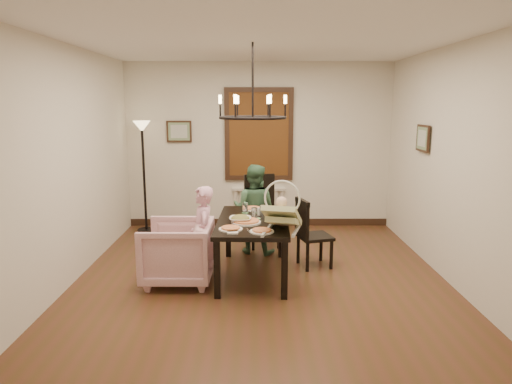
{
  "coord_description": "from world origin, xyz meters",
  "views": [
    {
      "loc": [
        -0.08,
        -5.29,
        2.11
      ],
      "look_at": [
        -0.06,
        0.17,
        1.05
      ],
      "focal_mm": 32.0,
      "sensor_mm": 36.0,
      "label": 1
    }
  ],
  "objects_px": {
    "armchair": "(177,252)",
    "dining_table": "(253,226)",
    "drinking_glass": "(254,213)",
    "floor_lamp": "(144,178)",
    "seated_man": "(254,216)",
    "chair_right": "(315,232)",
    "elderly_woman": "(203,244)",
    "baby_bouncer": "(282,214)",
    "chair_far": "(263,211)"
  },
  "relations": [
    {
      "from": "armchair",
      "to": "dining_table",
      "type": "bearing_deg",
      "value": 104.23
    },
    {
      "from": "drinking_glass",
      "to": "floor_lamp",
      "type": "bearing_deg",
      "value": 132.3
    },
    {
      "from": "dining_table",
      "to": "seated_man",
      "type": "height_order",
      "value": "seated_man"
    },
    {
      "from": "chair_right",
      "to": "elderly_woman",
      "type": "distance_m",
      "value": 1.51
    },
    {
      "from": "baby_bouncer",
      "to": "drinking_glass",
      "type": "height_order",
      "value": "baby_bouncer"
    },
    {
      "from": "armchair",
      "to": "elderly_woman",
      "type": "relative_size",
      "value": 0.85
    },
    {
      "from": "armchair",
      "to": "chair_far",
      "type": "bearing_deg",
      "value": 144.71
    },
    {
      "from": "chair_right",
      "to": "floor_lamp",
      "type": "relative_size",
      "value": 0.51
    },
    {
      "from": "chair_right",
      "to": "armchair",
      "type": "xyz_separation_m",
      "value": [
        -1.71,
        -0.54,
        -0.08
      ]
    },
    {
      "from": "dining_table",
      "to": "chair_right",
      "type": "height_order",
      "value": "chair_right"
    },
    {
      "from": "chair_far",
      "to": "seated_man",
      "type": "xyz_separation_m",
      "value": [
        -0.13,
        -0.32,
        -0.01
      ]
    },
    {
      "from": "chair_far",
      "to": "armchair",
      "type": "height_order",
      "value": "chair_far"
    },
    {
      "from": "dining_table",
      "to": "floor_lamp",
      "type": "distance_m",
      "value": 2.73
    },
    {
      "from": "chair_right",
      "to": "floor_lamp",
      "type": "height_order",
      "value": "floor_lamp"
    },
    {
      "from": "armchair",
      "to": "floor_lamp",
      "type": "bearing_deg",
      "value": -157.32
    },
    {
      "from": "elderly_woman",
      "to": "baby_bouncer",
      "type": "relative_size",
      "value": 1.62
    },
    {
      "from": "chair_far",
      "to": "baby_bouncer",
      "type": "relative_size",
      "value": 1.79
    },
    {
      "from": "drinking_glass",
      "to": "floor_lamp",
      "type": "distance_m",
      "value": 2.71
    },
    {
      "from": "chair_far",
      "to": "armchair",
      "type": "distance_m",
      "value": 1.78
    },
    {
      "from": "seated_man",
      "to": "chair_far",
      "type": "bearing_deg",
      "value": -95.44
    },
    {
      "from": "elderly_woman",
      "to": "baby_bouncer",
      "type": "xyz_separation_m",
      "value": [
        0.92,
        -0.24,
        0.42
      ]
    },
    {
      "from": "elderly_woman",
      "to": "dining_table",
      "type": "bearing_deg",
      "value": 103.7
    },
    {
      "from": "chair_right",
      "to": "seated_man",
      "type": "height_order",
      "value": "seated_man"
    },
    {
      "from": "dining_table",
      "to": "seated_man",
      "type": "xyz_separation_m",
      "value": [
        0.01,
        0.9,
        -0.1
      ]
    },
    {
      "from": "seated_man",
      "to": "baby_bouncer",
      "type": "bearing_deg",
      "value": 119.47
    },
    {
      "from": "dining_table",
      "to": "chair_right",
      "type": "xyz_separation_m",
      "value": [
        0.81,
        0.32,
        -0.17
      ]
    },
    {
      "from": "elderly_woman",
      "to": "baby_bouncer",
      "type": "height_order",
      "value": "baby_bouncer"
    },
    {
      "from": "chair_far",
      "to": "drinking_glass",
      "type": "relative_size",
      "value": 7.16
    },
    {
      "from": "drinking_glass",
      "to": "floor_lamp",
      "type": "relative_size",
      "value": 0.08
    },
    {
      "from": "elderly_woman",
      "to": "floor_lamp",
      "type": "relative_size",
      "value": 0.54
    },
    {
      "from": "chair_far",
      "to": "seated_man",
      "type": "height_order",
      "value": "chair_far"
    },
    {
      "from": "floor_lamp",
      "to": "seated_man",
      "type": "bearing_deg",
      "value": -31.94
    },
    {
      "from": "seated_man",
      "to": "chair_right",
      "type": "bearing_deg",
      "value": 160.92
    },
    {
      "from": "floor_lamp",
      "to": "chair_right",
      "type": "bearing_deg",
      "value": -33.15
    },
    {
      "from": "chair_far",
      "to": "baby_bouncer",
      "type": "distance_m",
      "value": 1.77
    },
    {
      "from": "baby_bouncer",
      "to": "floor_lamp",
      "type": "distance_m",
      "value": 3.31
    },
    {
      "from": "armchair",
      "to": "elderly_woman",
      "type": "height_order",
      "value": "elderly_woman"
    },
    {
      "from": "chair_right",
      "to": "seated_man",
      "type": "bearing_deg",
      "value": 38.79
    },
    {
      "from": "chair_far",
      "to": "floor_lamp",
      "type": "bearing_deg",
      "value": 144.04
    },
    {
      "from": "baby_bouncer",
      "to": "floor_lamp",
      "type": "bearing_deg",
      "value": 143.95
    },
    {
      "from": "elderly_woman",
      "to": "floor_lamp",
      "type": "bearing_deg",
      "value": -162.05
    },
    {
      "from": "chair_right",
      "to": "seated_man",
      "type": "distance_m",
      "value": 0.99
    },
    {
      "from": "chair_far",
      "to": "floor_lamp",
      "type": "distance_m",
      "value": 2.14
    },
    {
      "from": "floor_lamp",
      "to": "armchair",
      "type": "bearing_deg",
      "value": -68.1
    },
    {
      "from": "seated_man",
      "to": "floor_lamp",
      "type": "relative_size",
      "value": 0.59
    },
    {
      "from": "dining_table",
      "to": "baby_bouncer",
      "type": "bearing_deg",
      "value": -54.74
    },
    {
      "from": "elderly_woman",
      "to": "seated_man",
      "type": "relative_size",
      "value": 0.92
    },
    {
      "from": "chair_right",
      "to": "dining_table",
      "type": "bearing_deg",
      "value": 96.28
    },
    {
      "from": "dining_table",
      "to": "floor_lamp",
      "type": "bearing_deg",
      "value": 133.47
    },
    {
      "from": "seated_man",
      "to": "floor_lamp",
      "type": "distance_m",
      "value": 2.17
    }
  ]
}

